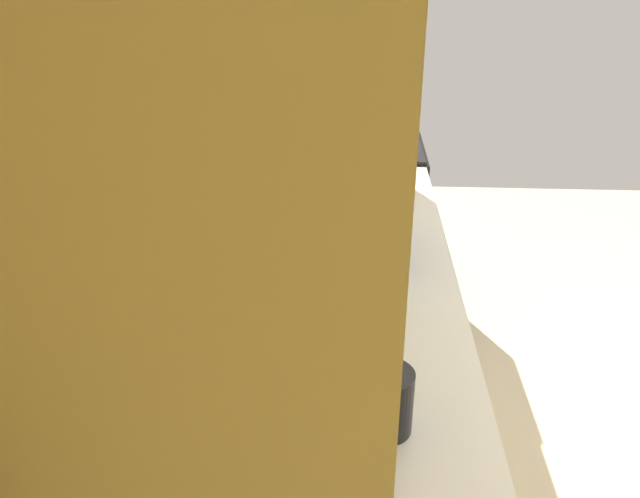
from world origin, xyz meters
TOP-DOWN VIEW (x-y plane):
  - wall_back at (0.00, 1.76)m, footprint 4.20×0.12m
  - counter_run at (-0.40, 1.38)m, footprint 3.27×0.67m
  - oven_range at (1.53, 1.36)m, footprint 0.59×0.68m
  - microwave at (0.28, 1.39)m, footprint 0.48×0.35m
  - kettle at (-0.60, 1.31)m, footprint 0.17×0.13m

SIDE VIEW (x-z plane):
  - counter_run at x=-0.40m, z-range 0.00..0.89m
  - oven_range at x=1.53m, z-range -0.07..0.99m
  - kettle at x=-0.60m, z-range 0.87..1.06m
  - microwave at x=0.28m, z-range 0.88..1.15m
  - wall_back at x=0.00m, z-range 0.00..2.59m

